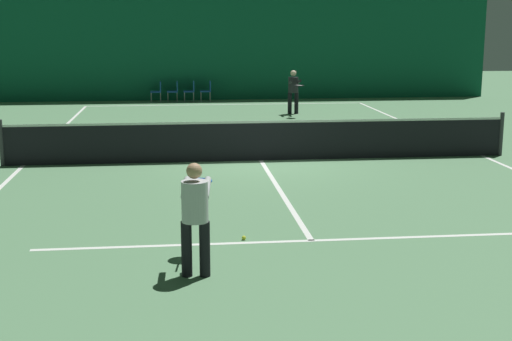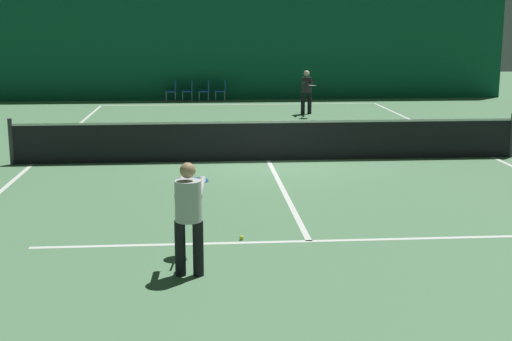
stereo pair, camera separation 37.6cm
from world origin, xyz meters
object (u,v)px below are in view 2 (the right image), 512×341
player_near (189,209)px  tennis_ball (242,238)px  courtside_chair_3 (222,89)px  tennis_net (268,139)px  player_far (307,89)px  courtside_chair_2 (206,89)px  courtside_chair_0 (173,90)px  courtside_chair_1 (189,90)px

player_near → tennis_ball: player_near is taller
courtside_chair_3 → tennis_net: bearing=2.9°
player_far → tennis_net: bearing=-17.3°
courtside_chair_2 → courtside_chair_3: size_ratio=1.00×
courtside_chair_0 → player_near: bearing=2.6°
courtside_chair_0 → tennis_ball: (1.71, -19.52, -0.45)m
courtside_chair_2 → courtside_chair_3: (0.68, 0.00, 0.00)m
tennis_net → courtside_chair_1: size_ratio=14.29×
player_near → player_far: (3.97, 16.32, 0.04)m
courtside_chair_0 → tennis_ball: size_ratio=12.73×
player_far → tennis_ball: player_far is taller
player_near → player_far: size_ratio=0.96×
courtside_chair_0 → courtside_chair_1: size_ratio=1.00×
courtside_chair_3 → tennis_ball: 19.53m
tennis_net → tennis_ball: bearing=-99.2°
player_far → courtside_chair_2: player_far is taller
player_near → courtside_chair_0: 20.99m
courtside_chair_1 → courtside_chair_3: bearing=90.0°
player_far → courtside_chair_3: 5.48m
courtside_chair_3 → player_far: bearing=31.7°
tennis_net → courtside_chair_3: size_ratio=14.29×
player_near → courtside_chair_2: (0.42, 20.96, -0.39)m
tennis_net → courtside_chair_0: tennis_net is taller
courtside_chair_2 → courtside_chair_1: bearing=-90.0°
courtside_chair_0 → courtside_chair_1: 0.68m
courtside_chair_0 → courtside_chair_2: same height
player_far → tennis_ball: 15.25m
courtside_chair_0 → courtside_chair_3: bearing=90.0°
tennis_net → tennis_ball: tennis_net is taller
courtside_chair_3 → courtside_chair_0: bearing=-90.0°
courtside_chair_0 → courtside_chair_2: size_ratio=1.00×
tennis_net → courtside_chair_3: bearing=92.9°
player_near → courtside_chair_3: player_near is taller
player_far → courtside_chair_3: bearing=-151.3°
player_near → courtside_chair_0: bearing=9.2°
courtside_chair_1 → player_far: bearing=42.4°
courtside_chair_2 → tennis_net: bearing=5.8°
tennis_net → player_far: (2.21, 8.63, 0.40)m
tennis_net → courtside_chair_0: size_ratio=14.29×
courtside_chair_1 → courtside_chair_2: bearing=90.0°
courtside_chair_3 → tennis_ball: (-0.34, -19.52, -0.45)m
player_far → courtside_chair_1: bearing=-140.6°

